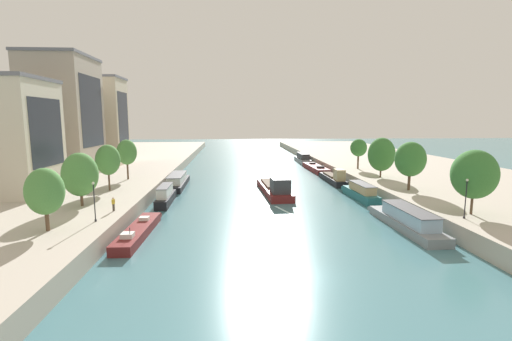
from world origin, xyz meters
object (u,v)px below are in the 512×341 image
Objects in this scene: tree_left_end_of_row at (127,152)px; tree_right_midway at (410,159)px; tree_right_nearest at (474,174)px; moored_boat_right_far at (361,192)px; moored_boat_left_end at (138,231)px; moored_boat_right_lone at (407,220)px; tree_left_by_lamp at (45,192)px; person_on_quay at (113,203)px; barge_midriver at (275,188)px; tree_left_third at (80,175)px; moored_boat_right_midway at (315,168)px; tree_right_distant at (381,154)px; lamppost_right_bank at (466,197)px; moored_boat_left_lone at (178,181)px; lamppost_left_bank at (94,200)px; tree_left_past_mid at (108,160)px; tree_right_by_lamp at (359,148)px; moored_boat_right_second at (333,178)px; moored_boat_left_midway at (166,196)px; moored_boat_right_upstream at (303,159)px.

tree_right_midway is at bearing -16.16° from tree_left_end_of_row.
moored_boat_right_far is at bearing 110.49° from tree_right_nearest.
moored_boat_left_end is 0.89× the size of moored_boat_right_lone.
tree_left_by_lamp is 8.58m from person_on_quay.
tree_left_by_lamp is 3.71× the size of person_on_quay.
tree_left_by_lamp reaches higher than moored_boat_left_end.
barge_midriver is 2.74× the size of tree_left_third.
moored_boat_right_midway is (0.53, 47.28, -0.43)m from moored_boat_right_lone.
moored_boat_right_midway is 9.96× the size of person_on_quay.
tree_right_midway reaches higher than person_on_quay.
moored_boat_right_lone reaches higher than moored_boat_left_end.
moored_boat_right_midway is (13.35, 26.64, -0.35)m from barge_midriver.
tree_right_distant reaches higher than lamppost_right_bank.
moored_boat_left_lone is 2.22× the size of tree_left_end_of_row.
tree_right_midway is at bearing 18.77° from lamppost_left_bank.
person_on_quay reaches higher than moored_boat_left_end.
tree_left_end_of_row is (-0.13, 10.14, 0.20)m from tree_left_past_mid.
person_on_quay is (-40.56, -32.84, -3.54)m from tree_right_by_lamp.
moored_boat_right_lone is 6.59m from lamppost_right_bank.
moored_boat_right_second is 1.90× the size of tree_right_midway.
tree_right_by_lamp is (-0.11, 11.44, 0.26)m from tree_right_distant.
moored_boat_right_midway is at bearing 39.92° from tree_left_past_mid.
tree_left_past_mid is 46.59m from lamppost_right_bank.
barge_midriver is 20.72m from tree_right_distant.
tree_left_third is (-25.56, -15.30, 4.94)m from barge_midriver.
moored_boat_left_midway is 13.76m from moored_boat_left_lone.
moored_boat_left_lone is (-0.25, 13.76, -0.16)m from moored_boat_left_midway.
moored_boat_right_far is at bearing -128.29° from tree_right_distant.
tree_left_third reaches higher than lamppost_left_bank.
tree_left_by_lamp is at bearing -118.47° from person_on_quay.
barge_midriver is 2.48× the size of tree_right_midway.
moored_boat_left_end is at bearing -35.33° from tree_left_third.
moored_boat_right_midway is 60.17m from lamppost_left_bank.
moored_boat_right_second is 51.44m from tree_left_by_lamp.
moored_boat_right_second is at bearing 21.74° from tree_left_past_mid.
moored_boat_right_midway is at bearing 99.27° from tree_right_midway.
moored_boat_right_second is 2.16× the size of tree_right_by_lamp.
moored_boat_left_lone is at bearing 156.95° from moored_boat_right_far.
moored_boat_right_second is at bearing 42.84° from lamppost_left_bank.
tree_left_past_mid reaches higher than moored_boat_right_far.
moored_boat_right_upstream is at bearing 93.47° from lamppost_right_bank.
tree_right_distant is 48.52m from lamppost_left_bank.
person_on_quay is at bearing -139.05° from barge_midriver.
tree_left_past_mid is (-38.27, -15.26, 5.67)m from moored_boat_right_second.
moored_boat_right_second is at bearing -90.94° from moored_boat_right_upstream.
moored_boat_right_far is at bearing 27.83° from tree_left_by_lamp.
tree_right_nearest is (5.91, -65.44, 5.38)m from moored_boat_right_upstream.
tree_right_nearest is 13.72m from tree_right_midway.
tree_right_distant is (19.77, 3.26, 5.26)m from barge_midriver.
moored_boat_right_upstream is at bearing 102.33° from tree_right_by_lamp.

